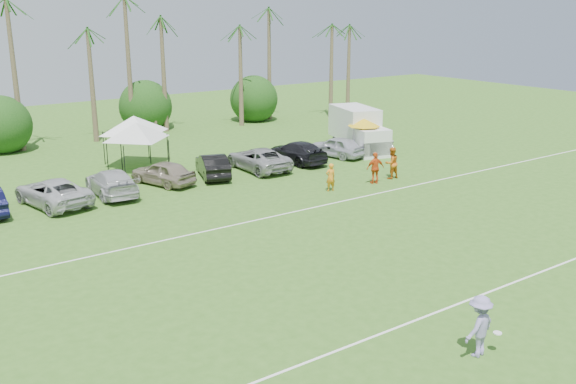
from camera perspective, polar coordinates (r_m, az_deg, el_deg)
ground at (r=21.78m, az=16.50°, el=-12.38°), size 120.00×120.00×0.00m
field_lines at (r=26.85m, az=3.04°, el=-6.09°), size 80.00×12.10×0.01m
palm_tree_4 at (r=50.83m, az=-22.70°, el=11.92°), size 2.40×2.40×8.90m
palm_tree_5 at (r=51.84m, az=-18.41°, el=13.36°), size 2.40×2.40×9.90m
palm_tree_6 at (r=53.15m, az=-14.25°, el=14.66°), size 2.40×2.40×10.90m
palm_tree_7 at (r=54.74m, az=-10.28°, el=15.80°), size 2.40×2.40×11.90m
palm_tree_8 at (r=57.13m, az=-5.49°, el=13.39°), size 2.40×2.40×8.90m
palm_tree_9 at (r=59.75m, az=-1.22°, el=14.41°), size 2.40×2.40×9.90m
palm_tree_10 at (r=62.67m, az=2.70°, el=15.27°), size 2.40×2.40×10.90m
palm_tree_11 at (r=65.19m, az=5.59°, el=15.99°), size 2.40×2.40×11.90m
bush_tree_2 at (r=55.46m, az=-12.18°, el=7.12°), size 4.00×4.00×4.00m
bush_tree_3 at (r=60.05m, az=-3.32°, el=8.12°), size 4.00×4.00×4.00m
sideline_player_a at (r=36.61m, az=3.80°, el=1.32°), size 0.65×0.48×1.62m
sideline_player_b at (r=39.68m, az=9.18°, el=2.56°), size 0.99×0.79×1.95m
sideline_player_c at (r=38.39m, az=7.77°, el=2.12°), size 1.20×0.76×1.90m
box_truck at (r=47.25m, az=6.32°, el=5.67°), size 3.74×6.35×3.08m
canopy_tent_left at (r=41.64m, az=-13.39°, el=6.02°), size 4.54×4.54×3.68m
canopy_tent_right at (r=43.11m, az=-13.59°, el=6.60°), size 4.82×4.82×3.90m
market_umbrella at (r=45.69m, az=6.78°, el=6.16°), size 2.33×2.33×2.59m
frisbee_player at (r=20.40m, az=16.64°, el=-11.36°), size 1.39×0.90×1.94m
parked_car_2 at (r=36.14m, az=-20.20°, el=-0.00°), size 3.35×5.56×1.44m
parked_car_3 at (r=37.15m, az=-15.41°, el=0.84°), size 2.39×5.11×1.44m
parked_car_4 at (r=38.63m, az=-11.06°, el=1.70°), size 3.01×4.56×1.44m
parked_car_5 at (r=39.91m, az=-6.72°, el=2.36°), size 2.84×4.64×1.44m
parked_car_6 at (r=41.42m, az=-2.67°, el=2.96°), size 2.45×5.22×1.44m
parked_car_7 at (r=43.38m, az=0.83°, el=3.58°), size 2.07×5.00×1.44m
parked_car_8 at (r=45.18m, az=4.34°, el=4.05°), size 2.57×4.50×1.44m
parked_car_9 at (r=47.55m, az=7.11°, el=4.58°), size 2.16×4.56×1.44m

